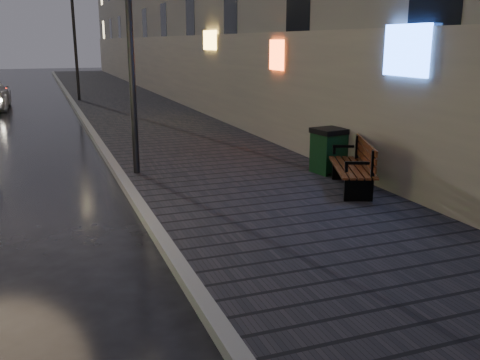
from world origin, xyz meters
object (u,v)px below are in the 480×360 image
object	(u,v)px
lamp_near	(129,14)
trash_bin	(329,150)
bench	(356,166)
lamp_far	(74,30)

from	to	relation	value
lamp_near	trash_bin	bearing A→B (deg)	-20.56
trash_bin	bench	bearing A→B (deg)	-107.50
lamp_near	bench	xyz separation A→B (m)	(3.73, -2.90, -2.86)
bench	trash_bin	bearing A→B (deg)	103.75
lamp_near	trash_bin	distance (m)	5.09
trash_bin	lamp_near	bearing A→B (deg)	150.60
lamp_near	lamp_far	distance (m)	16.00
bench	lamp_near	bearing A→B (deg)	164.61
bench	trash_bin	world-z (taller)	trash_bin
lamp_near	lamp_far	bearing A→B (deg)	90.00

